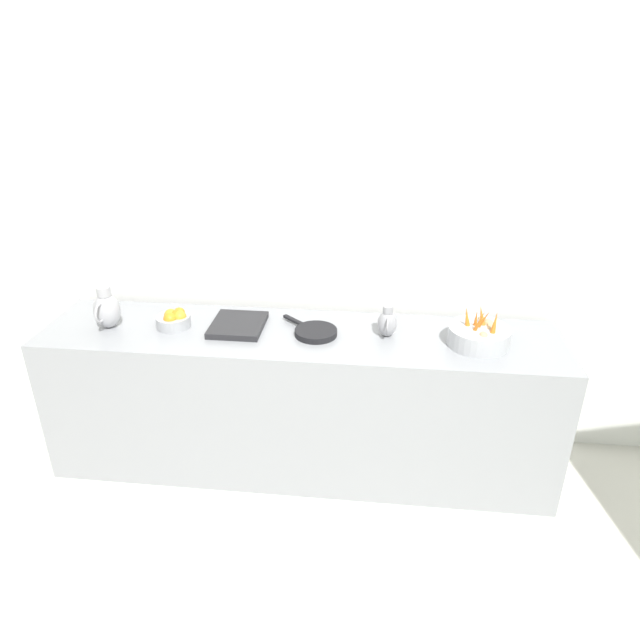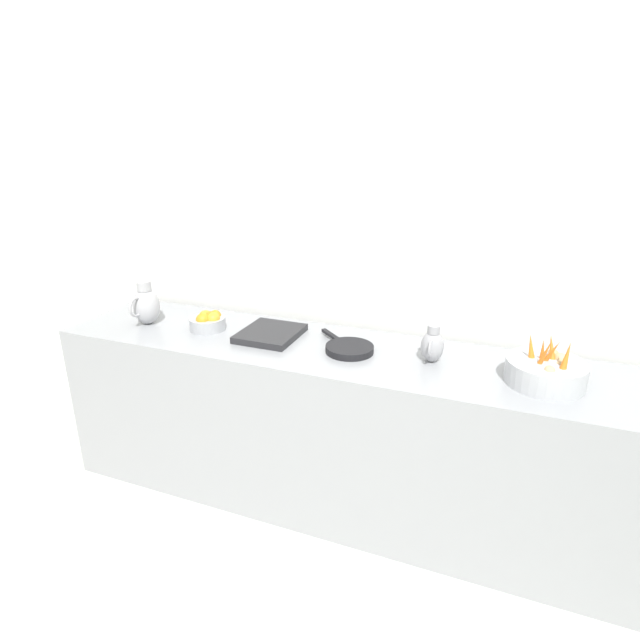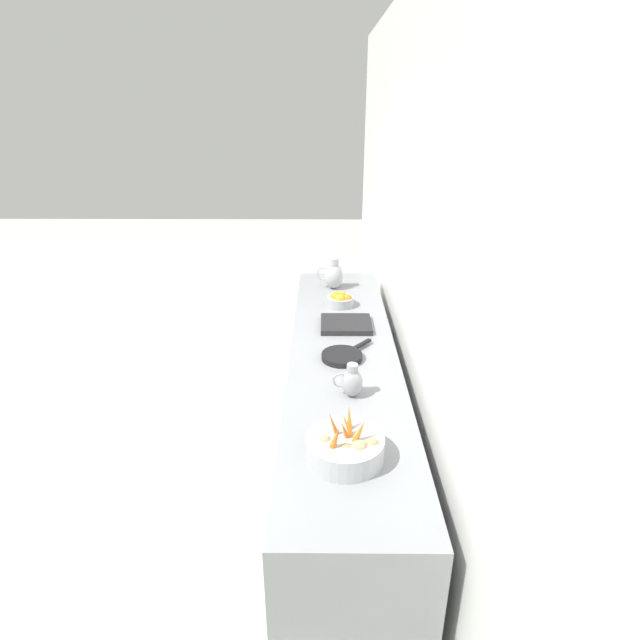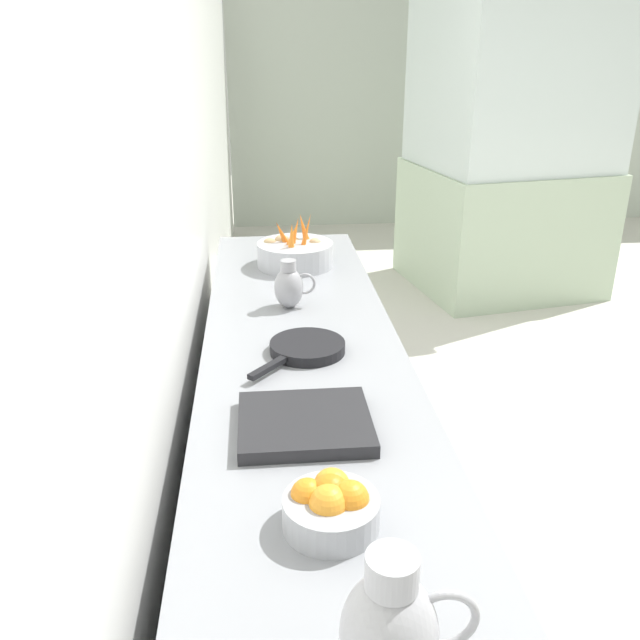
% 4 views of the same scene
% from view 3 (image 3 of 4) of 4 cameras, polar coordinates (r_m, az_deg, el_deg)
% --- Properties ---
extents(ground_plane, '(16.01, 16.01, 0.00)m').
position_cam_3_polar(ground_plane, '(3.73, -22.70, -17.55)').
color(ground_plane, beige).
extents(tile_wall_left, '(0.10, 9.01, 3.00)m').
position_cam_3_polar(tile_wall_left, '(2.48, 13.44, 3.10)').
color(tile_wall_left, white).
rests_on(tile_wall_left, ground_plane).
extents(prep_counter, '(0.66, 3.00, 0.92)m').
position_cam_3_polar(prep_counter, '(3.35, 2.47, -10.55)').
color(prep_counter, gray).
rests_on(prep_counter, ground_plane).
extents(vegetable_colander, '(0.34, 0.34, 0.24)m').
position_cam_3_polar(vegetable_colander, '(2.24, 2.85, -14.05)').
color(vegetable_colander, '#ADAFB5').
rests_on(vegetable_colander, prep_counter).
extents(orange_bowl, '(0.20, 0.20, 0.11)m').
position_cam_3_polar(orange_bowl, '(3.77, 2.33, 2.29)').
color(orange_bowl, '#9EA0A5').
rests_on(orange_bowl, prep_counter).
extents(metal_pitcher_tall, '(0.21, 0.15, 0.25)m').
position_cam_3_polar(metal_pitcher_tall, '(4.11, 1.52, 5.08)').
color(metal_pitcher_tall, '#A3A3A8').
rests_on(metal_pitcher_tall, prep_counter).
extents(metal_pitcher_short, '(0.16, 0.11, 0.18)m').
position_cam_3_polar(metal_pitcher_short, '(2.64, 3.57, -6.92)').
color(metal_pitcher_short, '#939399').
rests_on(metal_pitcher_short, prep_counter).
extents(counter_sink_basin, '(0.34, 0.30, 0.04)m').
position_cam_3_polar(counter_sink_basin, '(3.44, 2.94, -0.47)').
color(counter_sink_basin, '#232326').
rests_on(counter_sink_basin, prep_counter).
extents(skillet_on_counter, '(0.31, 0.34, 0.03)m').
position_cam_3_polar(skillet_on_counter, '(3.03, 2.54, -4.06)').
color(skillet_on_counter, black).
rests_on(skillet_on_counter, prep_counter).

